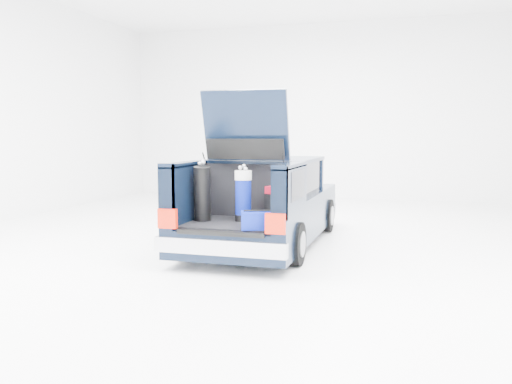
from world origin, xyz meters
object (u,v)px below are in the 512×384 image
(red_suitcase, at_px, (277,203))
(black_golf_bag, at_px, (202,193))
(blue_duffel, at_px, (259,220))
(blue_golf_bag, at_px, (243,195))
(car, at_px, (266,204))

(red_suitcase, xyz_separation_m, black_golf_bag, (-1.00, -0.39, 0.15))
(blue_duffel, bearing_deg, red_suitcase, 68.82)
(black_golf_bag, xyz_separation_m, blue_duffel, (0.96, -0.39, -0.28))
(red_suitcase, distance_m, blue_golf_bag, 0.51)
(red_suitcase, bearing_deg, blue_duffel, -71.23)
(car, xyz_separation_m, blue_golf_bag, (0.05, -1.44, 0.30))
(blue_duffel, bearing_deg, blue_golf_bag, 107.27)
(red_suitcase, height_order, blue_golf_bag, blue_golf_bag)
(car, distance_m, black_golf_bag, 1.72)
(blue_golf_bag, xyz_separation_m, blue_duffel, (0.40, -0.57, -0.25))
(red_suitcase, bearing_deg, black_golf_bag, -136.80)
(car, distance_m, blue_duffel, 2.06)
(red_suitcase, distance_m, blue_duffel, 0.79)
(red_suitcase, distance_m, black_golf_bag, 1.08)
(car, bearing_deg, black_golf_bag, -107.20)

